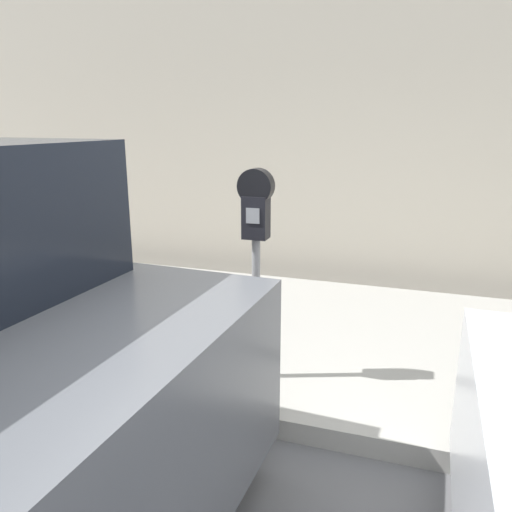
% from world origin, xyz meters
% --- Properties ---
extents(sidewalk, '(24.00, 2.80, 0.14)m').
position_xyz_m(sidewalk, '(0.00, 2.20, 0.07)').
color(sidewalk, '#ADAAA3').
rests_on(sidewalk, ground_plane).
extents(building_facade, '(24.00, 0.30, 5.00)m').
position_xyz_m(building_facade, '(0.00, 4.15, 2.50)').
color(building_facade, beige).
rests_on(building_facade, ground_plane).
extents(parking_meter, '(0.23, 0.13, 1.47)m').
position_xyz_m(parking_meter, '(-0.24, 1.27, 1.22)').
color(parking_meter, gray).
rests_on(parking_meter, sidewalk).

